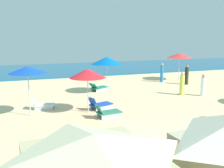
% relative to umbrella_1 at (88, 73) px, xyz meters
% --- Properties ---
extents(ground_plane, '(60.00, 60.00, 0.00)m').
position_rel_umbrella_1_xyz_m(ground_plane, '(0.88, -5.62, -2.16)').
color(ground_plane, beige).
extents(ocean, '(60.00, 12.58, 0.12)m').
position_rel_umbrella_1_xyz_m(ocean, '(0.88, 18.09, -2.10)').
color(ocean, '#15587F').
rests_on(ocean, ground_plane).
extents(umbrella_1, '(1.95, 1.95, 2.41)m').
position_rel_umbrella_1_xyz_m(umbrella_1, '(0.00, 0.00, 0.00)').
color(umbrella_1, silver).
rests_on(umbrella_1, ground_plane).
extents(lounge_chair_1_0, '(1.51, 1.08, 0.77)m').
position_rel_umbrella_1_xyz_m(lounge_chair_1_0, '(0.76, 0.38, -1.89)').
color(lounge_chair_1_0, silver).
rests_on(lounge_chair_1_0, ground_plane).
extents(lounge_chair_1_1, '(1.39, 0.84, 0.72)m').
position_rel_umbrella_1_xyz_m(lounge_chair_1_1, '(0.71, -1.19, -1.89)').
color(lounge_chair_1_1, silver).
rests_on(lounge_chair_1_1, ground_plane).
extents(umbrella_2, '(2.35, 2.35, 2.54)m').
position_rel_umbrella_1_xyz_m(umbrella_2, '(10.49, 7.13, 0.16)').
color(umbrella_2, silver).
rests_on(umbrella_2, ground_plane).
extents(umbrella_3, '(1.92, 1.92, 2.61)m').
position_rel_umbrella_1_xyz_m(umbrella_3, '(-3.03, 0.42, 0.26)').
color(umbrella_3, silver).
rests_on(umbrella_3, ground_plane).
extents(lounge_chair_3_0, '(1.35, 0.82, 0.63)m').
position_rel_umbrella_1_xyz_m(lounge_chair_3_0, '(-2.32, 1.47, -1.92)').
color(lounge_chair_3_0, silver).
rests_on(lounge_chair_3_0, ground_plane).
extents(umbrella_4, '(2.20, 2.20, 2.66)m').
position_rel_umbrella_1_xyz_m(umbrella_4, '(2.46, 4.20, 0.22)').
color(umbrella_4, silver).
rests_on(umbrella_4, ground_plane).
extents(lounge_chair_4_0, '(1.61, 1.23, 0.66)m').
position_rel_umbrella_1_xyz_m(lounge_chair_4_0, '(2.08, 5.10, -1.91)').
color(lounge_chair_4_0, silver).
rests_on(lounge_chair_4_0, ground_plane).
extents(beachgoer_1, '(0.33, 0.33, 1.69)m').
position_rel_umbrella_1_xyz_m(beachgoer_1, '(9.92, 5.10, -1.36)').
color(beachgoer_1, '#272E1B').
rests_on(beachgoer_1, ground_plane).
extents(beachgoer_2, '(0.37, 0.37, 1.69)m').
position_rel_umbrella_1_xyz_m(beachgoer_2, '(8.51, 6.80, -1.35)').
color(beachgoer_2, '#2A77C0').
rests_on(beachgoer_2, ground_plane).
extents(beachgoer_3, '(0.38, 0.38, 1.54)m').
position_rel_umbrella_1_xyz_m(beachgoer_3, '(8.45, 1.11, -1.44)').
color(beachgoer_3, white).
rests_on(beachgoer_3, ground_plane).
extents(beachgoer_6, '(0.44, 0.44, 1.65)m').
position_rel_umbrella_1_xyz_m(beachgoer_6, '(7.27, 1.86, -1.38)').
color(beachgoer_6, '#E3E05F').
rests_on(beachgoer_6, ground_plane).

